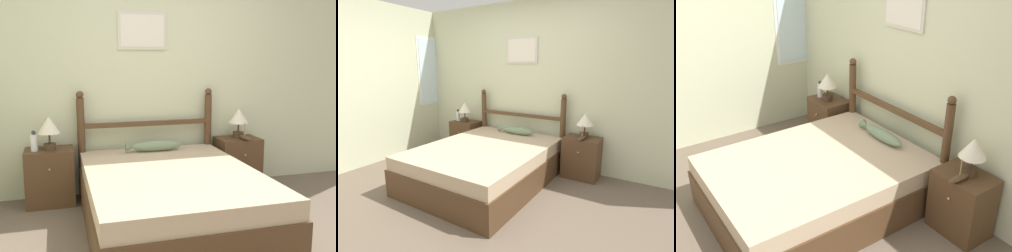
{
  "view_description": "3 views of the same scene",
  "coord_description": "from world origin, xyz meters",
  "views": [
    {
      "loc": [
        -1.09,
        -2.62,
        1.51
      ],
      "look_at": [
        -0.04,
        1.08,
        0.84
      ],
      "focal_mm": 42.0,
      "sensor_mm": 36.0,
      "label": 1
    },
    {
      "loc": [
        1.89,
        -2.07,
        1.56
      ],
      "look_at": [
        -0.04,
        1.03,
        0.72
      ],
      "focal_mm": 28.0,
      "sensor_mm": 36.0,
      "label": 2
    },
    {
      "loc": [
        2.65,
        -0.97,
        2.38
      ],
      "look_at": [
        -0.14,
        0.98,
        0.76
      ],
      "focal_mm": 42.0,
      "sensor_mm": 36.0,
      "label": 3
    }
  ],
  "objects": [
    {
      "name": "ground_plane",
      "position": [
        0.0,
        0.0,
        0.0
      ],
      "size": [
        16.0,
        16.0,
        0.0
      ],
      "primitive_type": "plane",
      "color": "brown"
    },
    {
      "name": "wall_back",
      "position": [
        -0.0,
        1.73,
        1.28
      ],
      "size": [
        6.4,
        0.08,
        2.55
      ],
      "color": "beige",
      "rests_on": "ground_plane"
    },
    {
      "name": "wall_left",
      "position": [
        -2.13,
        0.03,
        1.28
      ],
      "size": [
        0.08,
        6.4,
        2.55
      ],
      "color": "beige",
      "rests_on": "ground_plane"
    },
    {
      "name": "bed",
      "position": [
        -0.13,
        0.65,
        0.25
      ],
      "size": [
        1.54,
        2.0,
        0.51
      ],
      "color": "#4C331E",
      "rests_on": "ground_plane"
    },
    {
      "name": "headboard",
      "position": [
        -0.13,
        1.61,
        0.63
      ],
      "size": [
        1.54,
        0.08,
        1.17
      ],
      "color": "#4C331E",
      "rests_on": "ground_plane"
    },
    {
      "name": "nightstand_left",
      "position": [
        -1.19,
        1.49,
        0.29
      ],
      "size": [
        0.49,
        0.38,
        0.58
      ],
      "color": "#4C331E",
      "rests_on": "ground_plane"
    },
    {
      "name": "nightstand_right",
      "position": [
        0.94,
        1.49,
        0.29
      ],
      "size": [
        0.49,
        0.38,
        0.58
      ],
      "color": "#4C331E",
      "rests_on": "ground_plane"
    },
    {
      "name": "table_lamp_left",
      "position": [
        -1.18,
        1.46,
        0.82
      ],
      "size": [
        0.23,
        0.23,
        0.34
      ],
      "color": "#422D1E",
      "rests_on": "nightstand_left"
    },
    {
      "name": "table_lamp_right",
      "position": [
        0.95,
        1.52,
        0.82
      ],
      "size": [
        0.23,
        0.23,
        0.34
      ],
      "color": "#422D1E",
      "rests_on": "nightstand_right"
    },
    {
      "name": "bottle",
      "position": [
        -1.33,
        1.45,
        0.68
      ],
      "size": [
        0.07,
        0.07,
        0.21
      ],
      "color": "white",
      "rests_on": "nightstand_left"
    },
    {
      "name": "model_boat",
      "position": [
        0.96,
        1.37,
        0.61
      ],
      "size": [
        0.07,
        0.25,
        0.2
      ],
      "color": "#4C3823",
      "rests_on": "nightstand_right"
    },
    {
      "name": "fish_pillow",
      "position": [
        -0.09,
        1.42,
        0.57
      ],
      "size": [
        0.61,
        0.13,
        0.12
      ],
      "color": "gray",
      "rests_on": "bed"
    }
  ]
}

